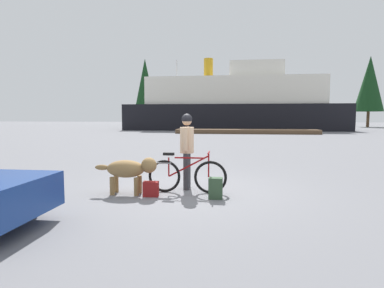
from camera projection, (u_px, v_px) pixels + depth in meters
name	position (u px, v px, depth m)	size (l,w,h in m)	color
ground_plane	(187.00, 190.00, 7.34)	(160.00, 160.00, 0.00)	slate
bicycle	(187.00, 175.00, 7.06)	(1.75, 0.44, 0.92)	black
person_cyclist	(187.00, 144.00, 7.41)	(0.32, 0.53, 1.75)	#333338
dog	(130.00, 169.00, 6.94)	(1.39, 0.45, 0.81)	olive
backpack	(216.00, 188.00, 6.58)	(0.28, 0.20, 0.44)	#334C33
handbag_pannier	(151.00, 189.00, 6.77)	(0.32, 0.18, 0.32)	maroon
dock_pier	(246.00, 131.00, 30.90)	(13.45, 2.46, 0.40)	brown
ferry_boat	(235.00, 105.00, 38.96)	(25.77, 7.04, 8.62)	black
sailboat_moored	(177.00, 125.00, 41.00)	(8.75, 2.45, 8.70)	navy
pine_tree_far_left	(145.00, 86.00, 54.44)	(3.74, 3.74, 11.31)	#4C331E
pine_tree_center	(236.00, 88.00, 51.34)	(4.39, 4.39, 9.73)	#4C331E
pine_tree_far_right	(370.00, 84.00, 47.74)	(4.12, 4.12, 10.56)	#4C331E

